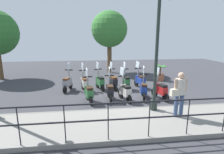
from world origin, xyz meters
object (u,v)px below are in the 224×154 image
(scooter_near_2, at_px, (125,91))
(scooter_far_5, at_px, (67,82))
(scooter_near_1, at_px, (144,89))
(scooter_far_1, at_px, (126,81))
(scooter_near_4, at_px, (89,92))
(potted_palm, at_px, (160,74))
(lamp_post_near, at_px, (156,57))
(scooter_far_0, at_px, (140,80))
(scooter_far_4, at_px, (85,83))
(tree_distant, at_px, (109,29))
(scooter_far_2, at_px, (113,81))
(scooter_far_3, at_px, (100,81))
(scooter_near_3, at_px, (110,90))
(pedestrian_with_bag, at_px, (180,91))
(scooter_near_0, at_px, (160,89))

(scooter_near_2, xyz_separation_m, scooter_far_5, (1.90, 2.83, 0.00))
(scooter_near_1, relative_size, scooter_far_1, 1.00)
(scooter_near_1, bearing_deg, scooter_near_4, 106.92)
(scooter_near_2, bearing_deg, potted_palm, -57.82)
(lamp_post_near, bearing_deg, scooter_far_0, -7.22)
(scooter_far_1, xyz_separation_m, scooter_far_4, (-0.08, 2.30, 0.00))
(tree_distant, height_order, scooter_far_1, tree_distant)
(scooter_far_2, bearing_deg, scooter_far_3, 75.73)
(scooter_near_2, height_order, scooter_near_3, same)
(scooter_near_2, height_order, scooter_far_1, same)
(scooter_near_4, bearing_deg, scooter_far_0, -68.65)
(scooter_far_0, bearing_deg, lamp_post_near, 157.56)
(scooter_far_4, bearing_deg, scooter_far_0, -101.82)
(pedestrian_with_bag, distance_m, scooter_far_3, 4.82)
(scooter_far_1, height_order, scooter_far_5, same)
(tree_distant, distance_m, scooter_near_4, 7.67)
(scooter_far_3, height_order, scooter_far_4, same)
(tree_distant, height_order, scooter_far_0, tree_distant)
(scooter_near_0, xyz_separation_m, scooter_far_4, (1.69, 3.60, 0.00))
(scooter_far_3, bearing_deg, scooter_near_1, -148.08)
(potted_palm, relative_size, scooter_near_3, 0.69)
(lamp_post_near, bearing_deg, scooter_far_1, 7.66)
(lamp_post_near, bearing_deg, scooter_near_0, -29.97)
(pedestrian_with_bag, distance_m, scooter_far_0, 4.15)
(scooter_near_4, distance_m, scooter_far_4, 1.71)
(lamp_post_near, distance_m, scooter_near_1, 2.41)
(scooter_near_4, xyz_separation_m, scooter_far_3, (1.91, -0.60, 0.00))
(pedestrian_with_bag, height_order, potted_palm, pedestrian_with_bag)
(scooter_near_0, xyz_separation_m, scooter_far_5, (1.88, 4.53, 0.00))
(scooter_far_1, relative_size, scooter_far_2, 1.00)
(scooter_near_3, bearing_deg, scooter_near_0, -92.52)
(scooter_near_0, xyz_separation_m, scooter_near_3, (0.15, 2.38, 0.00))
(scooter_near_4, xyz_separation_m, scooter_far_4, (1.70, 0.24, 0.00))
(scooter_near_3, relative_size, scooter_far_5, 1.00)
(scooter_far_3, relative_size, scooter_far_4, 1.00)
(scooter_near_0, relative_size, scooter_near_2, 1.00)
(pedestrian_with_bag, xyz_separation_m, tree_distant, (8.99, 1.46, 2.44))
(scooter_near_0, bearing_deg, scooter_far_3, 38.80)
(scooter_near_3, xyz_separation_m, scooter_far_3, (1.76, 0.37, 0.00))
(scooter_near_2, bearing_deg, scooter_far_0, -49.61)
(tree_distant, height_order, scooter_near_4, tree_distant)
(lamp_post_near, height_order, scooter_near_0, lamp_post_near)
(scooter_far_0, bearing_deg, scooter_near_4, 108.40)
(scooter_near_4, height_order, scooter_far_3, same)
(scooter_near_1, distance_m, scooter_far_0, 1.77)
(potted_palm, xyz_separation_m, scooter_near_0, (-3.58, 1.45, 0.04))
(scooter_near_2, distance_m, scooter_far_4, 2.56)
(scooter_near_2, height_order, scooter_far_0, same)
(lamp_post_near, height_order, scooter_far_4, lamp_post_near)
(scooter_near_2, distance_m, scooter_far_0, 2.34)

